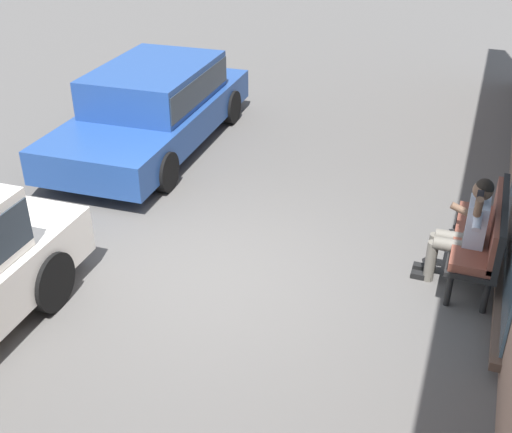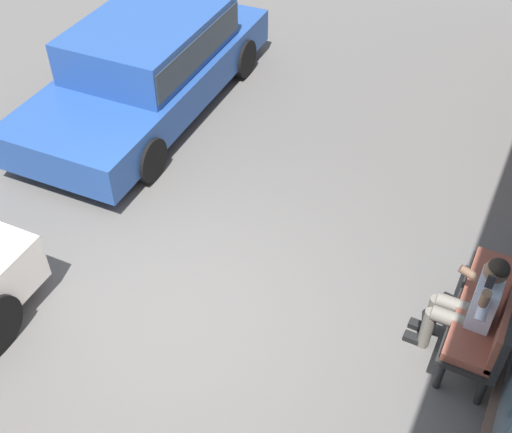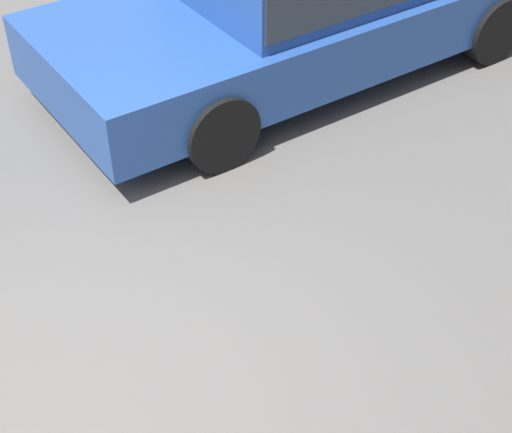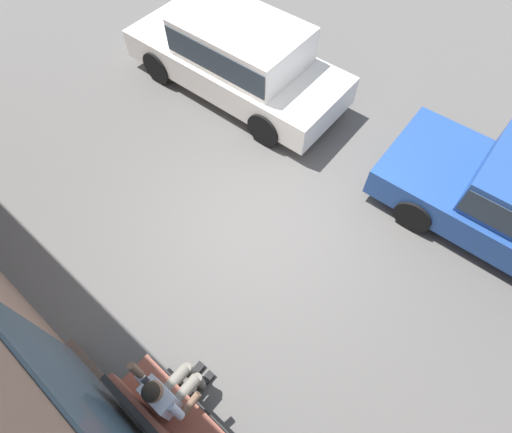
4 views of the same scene
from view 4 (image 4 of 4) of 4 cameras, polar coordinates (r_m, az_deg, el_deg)
ground_plane at (r=6.54m, az=0.53°, el=-1.40°), size 60.00×60.00×0.00m
bench at (r=5.13m, az=-12.39°, el=-26.76°), size 1.58×0.55×1.02m
person_on_phone at (r=5.04m, az=-12.29°, el=-23.24°), size 0.73×0.74×1.36m
parked_car_mid at (r=8.25m, az=-2.57°, el=22.05°), size 4.56×1.96×1.50m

